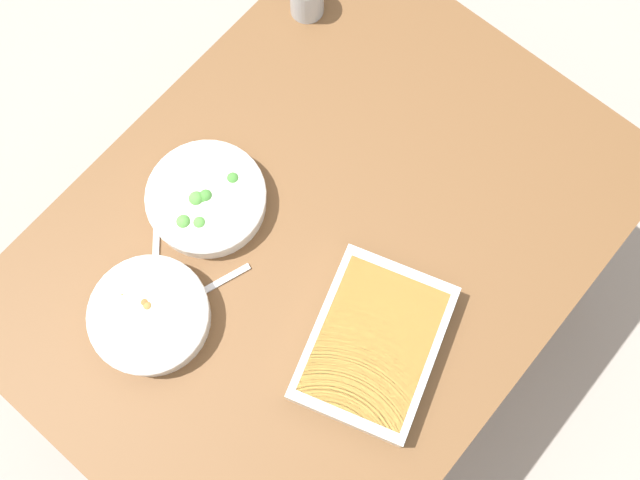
% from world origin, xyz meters
% --- Properties ---
extents(ground_plane, '(6.00, 6.00, 0.00)m').
position_xyz_m(ground_plane, '(0.00, 0.00, 0.00)').
color(ground_plane, '#9E9389').
extents(dining_table, '(1.20, 0.90, 0.74)m').
position_xyz_m(dining_table, '(0.00, 0.00, 0.65)').
color(dining_table, brown).
rests_on(dining_table, ground_plane).
extents(stew_bowl, '(0.22, 0.22, 0.06)m').
position_xyz_m(stew_bowl, '(0.32, -0.14, 0.77)').
color(stew_bowl, white).
rests_on(stew_bowl, dining_table).
extents(broccoli_bowl, '(0.23, 0.23, 0.06)m').
position_xyz_m(broccoli_bowl, '(0.09, -0.21, 0.77)').
color(broccoli_bowl, white).
rests_on(broccoli_bowl, dining_table).
extents(baking_dish, '(0.35, 0.30, 0.06)m').
position_xyz_m(baking_dish, '(0.09, 0.21, 0.77)').
color(baking_dish, silver).
rests_on(baking_dish, dining_table).
extents(spoon_by_stew, '(0.17, 0.08, 0.01)m').
position_xyz_m(spoon_by_stew, '(0.23, -0.11, 0.74)').
color(spoon_by_stew, silver).
rests_on(spoon_by_stew, dining_table).
extents(fork_on_table, '(0.14, 0.13, 0.01)m').
position_xyz_m(fork_on_table, '(0.18, -0.26, 0.74)').
color(fork_on_table, silver).
rests_on(fork_on_table, dining_table).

